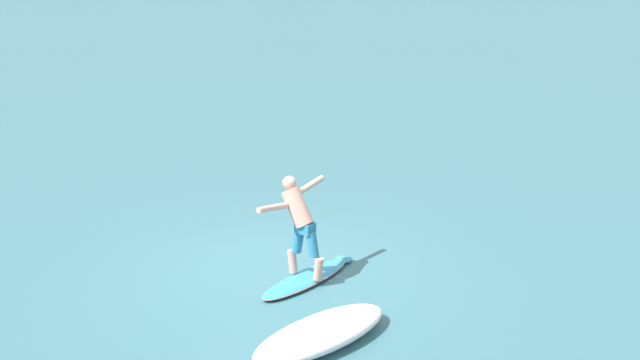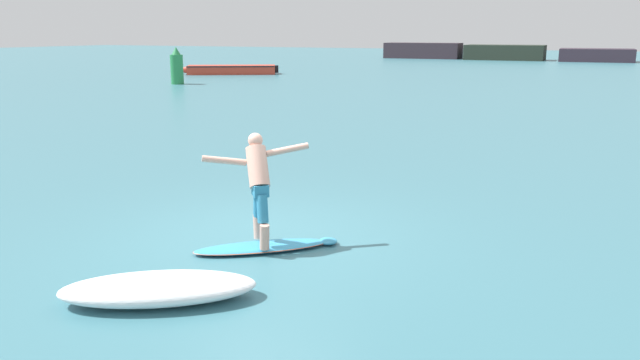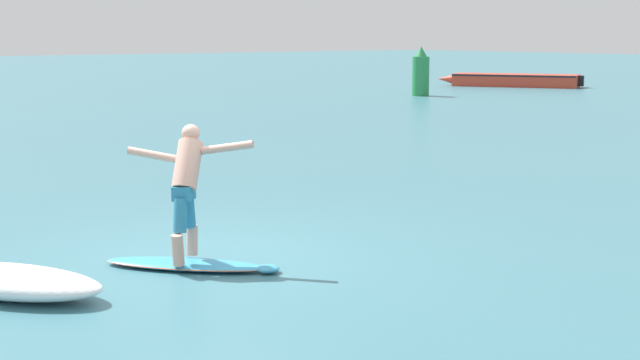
{
  "view_description": "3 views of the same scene",
  "coord_description": "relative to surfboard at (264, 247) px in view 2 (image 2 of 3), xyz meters",
  "views": [
    {
      "loc": [
        -1.99,
        -12.55,
        5.5
      ],
      "look_at": [
        0.91,
        1.25,
        1.0
      ],
      "focal_mm": 50.0,
      "sensor_mm": 36.0,
      "label": 1
    },
    {
      "loc": [
        4.57,
        -7.6,
        2.96
      ],
      "look_at": [
        0.38,
        1.2,
        0.63
      ],
      "focal_mm": 35.0,
      "sensor_mm": 36.0,
      "label": 2
    },
    {
      "loc": [
        8.91,
        -5.37,
        2.61
      ],
      "look_at": [
        0.42,
        1.29,
        0.84
      ],
      "focal_mm": 50.0,
      "sensor_mm": 36.0,
      "label": 3
    }
  ],
  "objects": [
    {
      "name": "ground_plane",
      "position": [
        -0.34,
        0.52,
        -0.05
      ],
      "size": [
        200.0,
        200.0,
        0.0
      ],
      "primitive_type": "plane",
      "color": "#3B727E"
    },
    {
      "name": "channel_marker_buoy",
      "position": [
        -18.81,
        22.14,
        0.91
      ],
      "size": [
        0.73,
        0.73,
        2.1
      ],
      "color": "#288447",
      "rests_on": "ground"
    },
    {
      "name": "surfboard",
      "position": [
        0.0,
        0.0,
        0.0
      ],
      "size": [
        1.8,
        1.6,
        0.23
      ],
      "color": "#3797C4",
      "rests_on": "ground"
    },
    {
      "name": "wave_foam_at_tail",
      "position": [
        -0.21,
        -1.97,
        0.1
      ],
      "size": [
        2.29,
        1.87,
        0.3
      ],
      "color": "white",
      "rests_on": "ground"
    },
    {
      "name": "surfer",
      "position": [
        -0.1,
        0.06,
        0.93
      ],
      "size": [
        1.18,
        1.05,
        1.51
      ],
      "color": "#D59E8A",
      "rests_on": "surfboard"
    },
    {
      "name": "fishing_boat_near_jetty",
      "position": [
        -20.89,
        30.66,
        0.29
      ],
      "size": [
        6.75,
        4.64,
        0.62
      ],
      "color": "#C63C29",
      "rests_on": "ground"
    }
  ]
}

